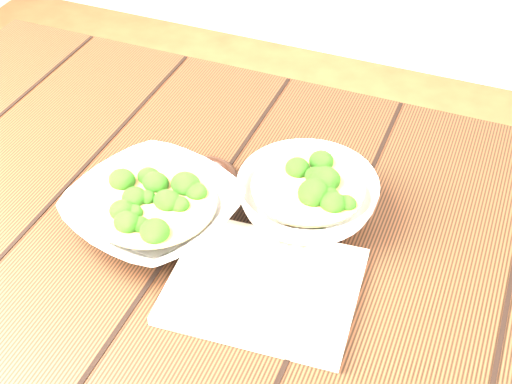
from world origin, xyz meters
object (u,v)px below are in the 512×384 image
object	(u,v)px
table	(206,287)
soup_bowl_front	(153,209)
napkin	(264,286)
soup_bowl_back	(307,197)
trivet	(204,181)

from	to	relation	value
table	soup_bowl_front	size ratio (longest dim) A/B	4.52
table	napkin	size ratio (longest dim) A/B	5.24
soup_bowl_back	soup_bowl_front	bearing A→B (deg)	-152.06
soup_bowl_front	table	bearing A→B (deg)	15.16
soup_bowl_front	soup_bowl_back	xyz separation A→B (m)	(0.18, 0.10, 0.00)
soup_bowl_back	napkin	size ratio (longest dim) A/B	0.90
table	trivet	world-z (taller)	trivet
table	trivet	size ratio (longest dim) A/B	11.94
table	soup_bowl_front	distance (m)	0.16
soup_bowl_front	napkin	world-z (taller)	soup_bowl_front
napkin	trivet	bearing A→B (deg)	130.56
soup_bowl_front	napkin	distance (m)	0.19
soup_bowl_back	trivet	bearing A→B (deg)	-179.76
trivet	napkin	bearing A→B (deg)	-44.47
soup_bowl_back	napkin	xyz separation A→B (m)	(-0.00, -0.15, -0.03)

